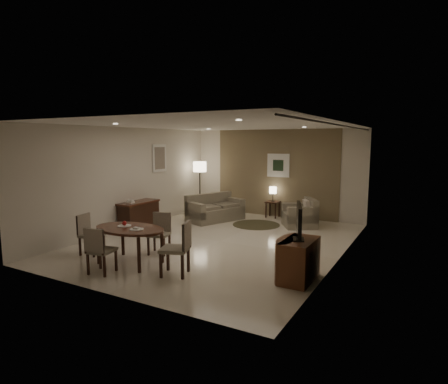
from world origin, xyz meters
The scene contains 31 objects.
room_shell centered at (0.00, 0.40, 1.35)m, with size 5.50×7.00×2.70m.
taupe_accent centered at (0.00, 3.48, 1.35)m, with size 3.96×0.03×2.70m, color #736547.
curtain_wall centered at (2.68, 0.00, 1.32)m, with size 0.08×6.70×2.58m, color beige, non-canonical shape.
curtain_rod centered at (2.68, 0.00, 2.64)m, with size 0.03×0.03×6.80m, color black.
art_back_frame centered at (0.10, 3.46, 1.60)m, with size 0.72×0.03×0.72m, color silver.
art_back_canvas centered at (0.10, 3.44, 1.60)m, with size 0.34×0.01×0.34m, color black.
art_left_frame centered at (-2.72, 1.20, 1.85)m, with size 0.03×0.60×0.80m, color silver.
art_left_canvas centered at (-2.71, 1.20, 1.85)m, with size 0.01×0.46×0.64m, color gray.
downlight_nl centered at (-1.40, -1.80, 2.69)m, with size 0.10×0.10×0.01m, color white.
downlight_nr centered at (1.40, -1.80, 2.69)m, with size 0.10×0.10×0.01m, color white.
downlight_fl centered at (-1.40, 1.80, 2.69)m, with size 0.10×0.10×0.01m, color white.
downlight_fr centered at (1.40, 1.80, 2.69)m, with size 0.10×0.10×0.01m, color white.
console_desk centered at (-2.49, 0.00, 0.38)m, with size 0.48×1.20×0.75m, color #4F2519, non-canonical shape.
telephone centered at (-2.49, -0.30, 0.80)m, with size 0.20×0.14×0.09m, color white, non-canonical shape.
tv_cabinet centered at (2.40, -1.50, 0.35)m, with size 0.48×0.90×0.70m, color brown, non-canonical shape.
flat_tv centered at (2.38, -1.50, 1.02)m, with size 0.06×0.88×0.60m, color black, non-canonical shape.
dining_table centered at (-0.72, -2.21, 0.35)m, with size 1.49×0.93×0.70m, color #4F2519, non-canonical shape.
chair_near centered at (-0.78, -2.87, 0.42)m, with size 0.41×0.41×0.85m, color gray, non-canonical shape.
chair_far centered at (-0.64, -1.45, 0.42)m, with size 0.41×0.41×0.84m, color gray, non-canonical shape.
chair_left centered at (-1.82, -2.17, 0.42)m, with size 0.40×0.40×0.84m, color gray, non-canonical shape.
chair_right centered at (0.41, -2.31, 0.48)m, with size 0.46×0.46×0.96m, color gray, non-canonical shape.
plate_a centered at (-0.90, -2.16, 0.70)m, with size 0.26×0.26×0.02m, color white.
plate_b centered at (-0.50, -2.26, 0.70)m, with size 0.26×0.26×0.02m, color white.
fruit_apple centered at (-0.90, -2.16, 0.76)m, with size 0.09×0.09×0.09m, color maroon.
napkin centered at (-0.50, -2.26, 0.73)m, with size 0.12×0.08×0.03m, color white.
round_rug centered at (0.02, 2.03, 0.01)m, with size 1.32×1.32×0.01m, color #443E26.
sofa centered at (-1.28, 1.97, 0.39)m, with size 0.83×1.66×0.78m, color gray, non-canonical shape.
armchair centered at (1.15, 2.40, 0.39)m, with size 0.87×0.82×0.78m, color gray, non-canonical shape.
side_table centered at (0.02, 3.25, 0.25)m, with size 0.39×0.39×0.50m, color black, non-canonical shape.
table_lamp centered at (0.02, 3.25, 0.75)m, with size 0.22×0.22×0.50m, color #FFEAC1, non-canonical shape.
floor_lamp centered at (-2.31, 2.73, 0.84)m, with size 0.43×0.43×1.68m, color #FFE5B7, non-canonical shape.
Camera 1 is at (4.27, -7.43, 2.34)m, focal length 30.00 mm.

